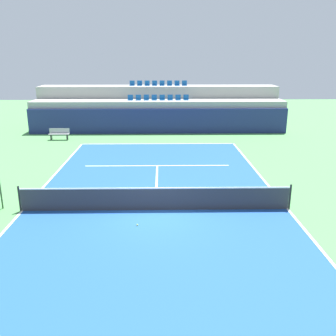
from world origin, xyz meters
name	(u,v)px	position (x,y,z in m)	size (l,w,h in m)	color
ground_plane	(156,210)	(0.00, 0.00, 0.00)	(80.00, 80.00, 0.00)	#4C8C4C
court_surface	(156,210)	(0.00, 0.00, 0.01)	(11.00, 24.00, 0.01)	#1E4C99
baseline_far	(158,144)	(0.00, 11.95, 0.01)	(11.00, 0.10, 0.00)	white
sideline_left	(22,211)	(-5.45, 0.00, 0.01)	(0.10, 24.00, 0.00)	white
sideline_right	(288,209)	(5.45, 0.00, 0.01)	(0.10, 24.00, 0.00)	white
service_line_far	(157,166)	(0.00, 6.40, 0.01)	(8.26, 0.10, 0.00)	white
centre_service_line	(157,184)	(0.00, 3.20, 0.01)	(0.10, 6.40, 0.00)	white
back_wall	(158,121)	(0.00, 15.75, 1.01)	(20.91, 0.30, 2.01)	navy
stands_tier_lower	(158,115)	(0.00, 17.10, 1.27)	(20.91, 2.40, 2.53)	#9E9E99
stands_tier_upper	(158,106)	(0.00, 19.50, 1.77)	(20.91, 2.40, 3.53)	#9E9E99
seating_row_lower	(158,99)	(0.00, 17.19, 2.66)	(5.10, 0.44, 0.44)	#145193
seating_row_upper	(158,84)	(0.00, 19.59, 3.66)	(5.10, 0.44, 0.44)	#145193
tennis_net	(156,199)	(0.00, 0.00, 0.51)	(11.08, 0.08, 1.07)	black
player_bench	(59,133)	(-7.44, 13.50, 0.51)	(1.50, 0.40, 0.85)	#99999E
tennis_ball_0	(137,225)	(-0.67, -1.47, 0.04)	(0.07, 0.07, 0.07)	#CCE033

